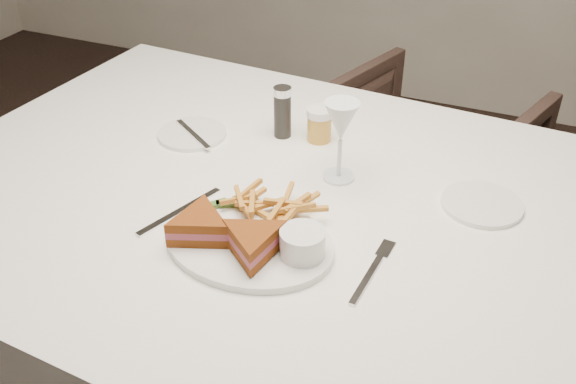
# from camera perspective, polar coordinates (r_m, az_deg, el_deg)

# --- Properties ---
(table) EXTENTS (1.70, 1.20, 0.75)m
(table) POSITION_cam_1_polar(r_m,az_deg,el_deg) (1.53, 0.75, -12.30)
(table) COLOR white
(table) RESTS_ON ground
(chair_far) EXTENTS (0.80, 0.77, 0.66)m
(chair_far) POSITION_cam_1_polar(r_m,az_deg,el_deg) (2.25, 11.57, 2.50)
(chair_far) COLOR #402E27
(chair_far) RESTS_ON ground
(table_setting) EXTENTS (0.83, 0.62, 0.18)m
(table_setting) POSITION_cam_1_polar(r_m,az_deg,el_deg) (1.22, -1.04, -0.67)
(table_setting) COLOR white
(table_setting) RESTS_ON table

